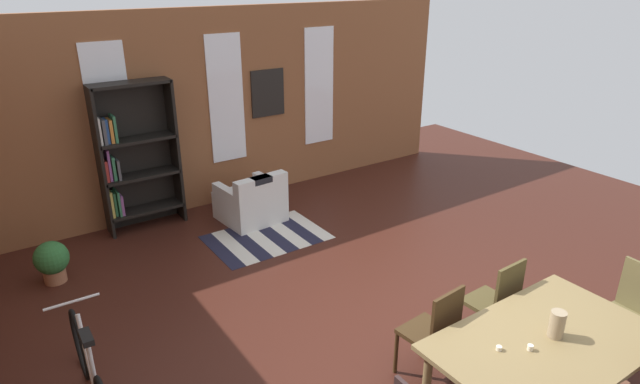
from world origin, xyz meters
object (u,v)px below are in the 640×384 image
vase_on_table (557,324)px  dining_chair_far_left (434,331)px  dining_chair_head_right (629,311)px  bookshelf_tall (132,157)px  dining_chair_far_right (496,301)px  dining_table (546,348)px  potted_plant_by_shelf (52,260)px  bicycle_second (92,376)px  armchair_white (252,202)px

vase_on_table → dining_chair_far_left: 0.98m
vase_on_table → dining_chair_head_right: bearing=-0.2°
dining_chair_far_left → bookshelf_tall: bearing=104.5°
dining_chair_far_right → dining_table: bearing=-117.8°
potted_plant_by_shelf → dining_table: bearing=-57.0°
dining_chair_head_right → bicycle_second: 4.69m
dining_chair_far_right → dining_chair_far_left: bearing=180.0°
dining_chair_head_right → dining_chair_far_right: bearing=138.1°
dining_chair_head_right → vase_on_table: bearing=179.8°
dining_table → dining_chair_far_left: 0.88m
dining_table → bicycle_second: 3.60m
armchair_white → potted_plant_by_shelf: 2.68m
vase_on_table → dining_chair_far_right: bearing=67.6°
bicycle_second → armchair_white: bearing=42.3°
potted_plant_by_shelf → bookshelf_tall: bearing=34.9°
bookshelf_tall → dining_chair_far_right: bearing=-66.3°
bookshelf_tall → armchair_white: 1.73m
dining_chair_far_left → armchair_white: bearing=86.7°
armchair_white → dining_chair_far_right: bearing=-81.3°
dining_chair_head_right → armchair_white: (-1.45, 4.59, -0.23)m
dining_table → dining_chair_far_right: 0.89m
vase_on_table → bicycle_second: bearing=145.3°
dining_chair_far_left → vase_on_table: bearing=-57.8°
bookshelf_tall → vase_on_table: bearing=-72.6°
armchair_white → bicycle_second: bearing=-137.7°
armchair_white → vase_on_table: bearing=-86.7°
dining_chair_far_left → dining_chair_head_right: size_ratio=1.00×
vase_on_table → dining_chair_head_right: 1.23m
bicycle_second → potted_plant_by_shelf: bearing=88.2°
dining_chair_far_left → bookshelf_tall: 4.68m
vase_on_table → dining_chair_far_right: (0.32, 0.77, -0.34)m
dining_table → bookshelf_tall: bearing=106.5°
vase_on_table → potted_plant_by_shelf: vase_on_table is taller
bookshelf_tall → bicycle_second: bookshelf_tall is taller
dining_table → vase_on_table: size_ratio=8.16×
dining_chair_far_left → bookshelf_tall: bookshelf_tall is taller
dining_chair_head_right → dining_chair_far_left: bearing=155.0°
dining_chair_far_left → potted_plant_by_shelf: 4.37m
vase_on_table → bookshelf_tall: (-1.66, 5.28, 0.18)m
bookshelf_tall → armchair_white: bearing=-26.7°
vase_on_table → potted_plant_by_shelf: size_ratio=0.44×
dining_chair_far_right → dining_chair_far_left: (-0.81, 0.00, 0.00)m
dining_chair_far_right → dining_chair_head_right: (0.87, -0.78, 0.00)m
dining_chair_far_right → bicycle_second: 3.58m
dining_table → vase_on_table: bearing=-0.0°
dining_chair_head_right → bicycle_second: dining_chair_head_right is taller
dining_table → bicycle_second: (-2.92, 2.08, -0.34)m
dining_chair_far_right → dining_chair_far_left: size_ratio=1.00×
bicycle_second → potted_plant_by_shelf: bicycle_second is taller
dining_chair_far_right → armchair_white: 3.86m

